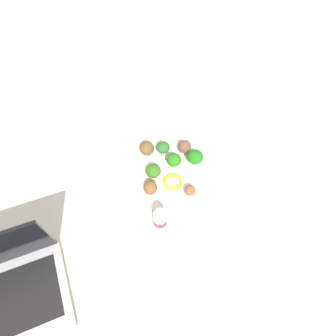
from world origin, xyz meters
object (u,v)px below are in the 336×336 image
object	(u,v)px
meatball_front_right	(185,147)
knife	(195,118)
meatball_back_right	(150,188)
napkin	(190,119)
meatball_front_left	(190,190)
fork	(185,116)
plate	(168,174)
yogurt_bottle	(160,220)
meatball_center	(147,148)
broccoli_floret_back_right	(163,148)
broccoli_floret_front_left	(174,160)
broccoli_floret_mid_left	(195,157)
broccoli_floret_back_left	(153,171)
pepper_ring_front_left	(173,182)

from	to	relation	value
meatball_front_right	knife	bearing A→B (deg)	-4.89
meatball_back_right	napkin	world-z (taller)	meatball_back_right
meatball_front_left	meatball_back_right	world-z (taller)	meatball_back_right
fork	knife	size ratio (longest dim) A/B	0.83
plate	yogurt_bottle	xyz separation A→B (m)	(-0.18, -0.01, 0.03)
meatball_center	meatball_front_left	bearing A→B (deg)	-130.57
broccoli_floret_back_right	meatball_front_right	world-z (taller)	broccoli_floret_back_right
broccoli_floret_front_left	meatball_front_right	xyz separation A→B (m)	(0.07, -0.02, -0.01)
broccoli_floret_front_left	meatball_center	world-z (taller)	broccoli_floret_front_left
broccoli_floret_front_left	meatball_front_right	bearing A→B (deg)	-18.32
plate	broccoli_floret_front_left	distance (m)	0.05
broccoli_floret_front_left	fork	world-z (taller)	broccoli_floret_front_left
broccoli_floret_mid_left	meatball_front_right	world-z (taller)	broccoli_floret_mid_left
meatball_back_right	knife	bearing A→B (deg)	-14.53
broccoli_floret_back_right	broccoli_floret_mid_left	world-z (taller)	broccoli_floret_mid_left
meatball_front_left	knife	bearing A→B (deg)	3.91
meatball_back_right	knife	world-z (taller)	meatball_back_right
broccoli_floret_back_left	broccoli_floret_front_left	bearing A→B (deg)	-47.38
broccoli_floret_front_left	broccoli_floret_back_right	bearing A→B (deg)	42.93
broccoli_floret_mid_left	meatball_center	bearing A→B (deg)	82.79
pepper_ring_front_left	fork	size ratio (longest dim) A/B	0.50
meatball_front_right	meatball_front_left	xyz separation A→B (m)	(-0.17, -0.04, -0.01)
broccoli_floret_back_left	meatball_back_right	world-z (taller)	broccoli_floret_back_left
broccoli_floret_back_right	meatball_center	bearing A→B (deg)	93.75
fork	yogurt_bottle	world-z (taller)	yogurt_bottle
meatball_center	pepper_ring_front_left	size ratio (longest dim) A/B	0.78
broccoli_floret_back_left	meatball_back_right	distance (m)	0.06
broccoli_floret_back_right	meatball_front_left	xyz separation A→B (m)	(-0.14, -0.11, -0.02)
meatball_front_right	fork	distance (m)	0.19
broccoli_floret_back_right	fork	distance (m)	0.22
pepper_ring_front_left	napkin	distance (m)	0.31
meatball_front_left	yogurt_bottle	size ratio (longest dim) A/B	0.42
meatball_back_right	fork	size ratio (longest dim) A/B	0.34
broccoli_floret_back_left	yogurt_bottle	xyz separation A→B (m)	(-0.16, -0.05, -0.01)
napkin	fork	distance (m)	0.02
broccoli_floret_back_right	broccoli_floret_mid_left	distance (m)	0.11
meatball_front_left	yogurt_bottle	bearing A→B (deg)	149.04
meatball_front_right	knife	distance (m)	0.18
broccoli_floret_back_right	pepper_ring_front_left	xyz separation A→B (m)	(-0.11, -0.05, -0.03)
broccoli_floret_back_right	broccoli_floret_back_left	distance (m)	0.10
meatball_front_left	pepper_ring_front_left	distance (m)	0.06
broccoli_floret_front_left	meatball_front_right	distance (m)	0.08
napkin	meatball_center	bearing A→B (deg)	150.09
broccoli_floret_back_right	napkin	bearing A→B (deg)	-17.60
meatball_back_right	napkin	xyz separation A→B (m)	(0.35, -0.07, -0.03)
broccoli_floret_back_left	knife	distance (m)	0.32
plate	fork	distance (m)	0.28
broccoli_floret_front_left	meatball_back_right	distance (m)	0.12
plate	meatball_front_left	size ratio (longest dim) A/B	8.55
meatball_front_right	yogurt_bottle	bearing A→B (deg)	173.99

